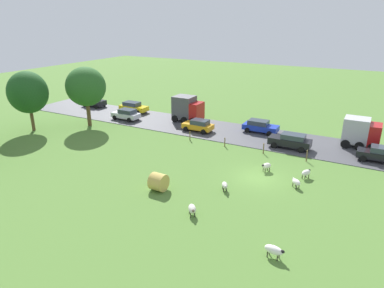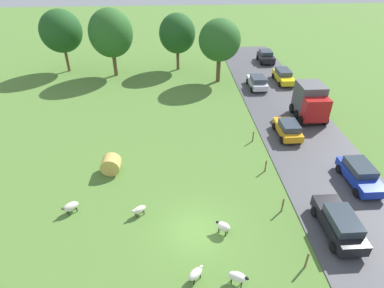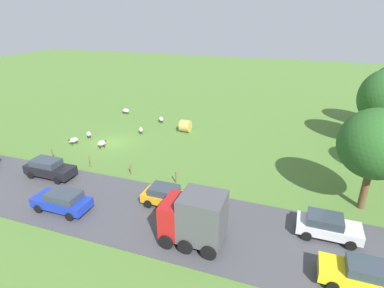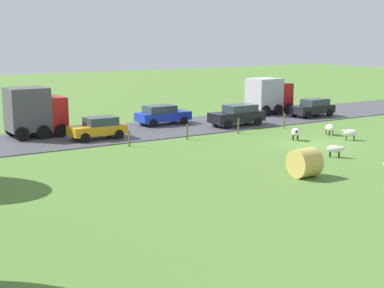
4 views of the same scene
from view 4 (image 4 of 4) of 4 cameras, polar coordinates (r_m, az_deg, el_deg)
The scene contains 17 objects.
ground_plane at distance 38.89m, azimuth 11.69°, elevation -0.07°, with size 160.00×160.00×0.00m, color #517A33.
road_strip at distance 47.22m, azimuth 2.31°, elevation 2.07°, with size 8.00×80.00×0.06m, color #47474C.
sheep_1 at distance 40.18m, azimuth 10.26°, elevation 1.16°, with size 1.05×0.97×0.85m.
sheep_2 at distance 35.09m, azimuth 14.04°, elevation -0.50°, with size 1.06×0.89×0.73m.
sheep_3 at distance 41.10m, azimuth 15.44°, elevation 1.07°, with size 1.02×1.02×0.76m.
sheep_5 at distance 42.86m, azimuth 13.52°, elevation 1.59°, with size 1.16×0.90×0.82m.
hay_bale_0 at distance 29.85m, azimuth 11.13°, elevation -1.85°, with size 1.50×1.50×1.24m, color tan.
fence_post_0 at distance 45.21m, azimuth 9.16°, elevation 2.29°, with size 0.12×0.12×1.21m, color brown.
fence_post_1 at distance 42.37m, azimuth 4.64°, elevation 1.79°, with size 0.12×0.12×1.15m, color brown.
fence_post_2 at distance 39.83m, azimuth -0.49°, elevation 1.18°, with size 0.12×0.12×1.05m, color brown.
fence_post_3 at distance 37.65m, azimuth -6.26°, elevation 0.56°, with size 0.12×0.12×1.06m, color brown.
truck_0 at distance 53.11m, azimuth 7.61°, elevation 4.86°, with size 2.70×3.80×3.26m.
truck_1 at distance 42.07m, azimuth -15.40°, elevation 3.17°, with size 2.77×3.93×3.51m.
car_3 at distance 46.43m, azimuth -2.98°, elevation 2.96°, with size 2.07×4.36×1.55m.
car_5 at distance 45.88m, azimuth 4.55°, elevation 2.91°, with size 1.99×4.54×1.66m.
car_6 at distance 40.39m, azimuth -9.31°, elevation 1.63°, with size 1.97×3.86×1.51m.
car_7 at distance 51.95m, azimuth 11.95°, elevation 3.58°, with size 1.96×3.96×1.56m.
Camera 4 is at (-27.12, 26.95, 7.16)m, focal length 53.66 mm.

